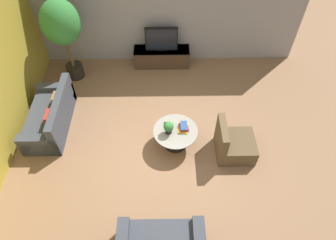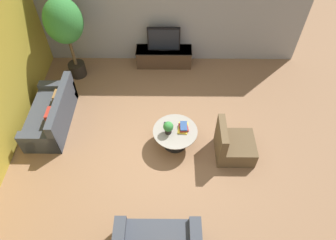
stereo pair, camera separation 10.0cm
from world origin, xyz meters
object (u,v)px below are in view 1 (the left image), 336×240
at_px(media_console, 162,57).
at_px(coffee_table, 175,135).
at_px(television, 161,39).
at_px(armchair_wicker, 233,144).
at_px(couch_by_wall, 51,117).
at_px(potted_palm_tall, 62,26).
at_px(potted_plant_tabletop, 169,127).

relative_size(media_console, coffee_table, 1.60).
xyz_separation_m(media_console, television, (0.00, -0.00, 0.57)).
height_order(television, armchair_wicker, television).
relative_size(couch_by_wall, potted_palm_tall, 0.81).
distance_m(media_console, television, 0.57).
relative_size(coffee_table, potted_plant_tabletop, 3.15).
bearing_deg(coffee_table, armchair_wicker, -11.09).
xyz_separation_m(coffee_table, potted_plant_tabletop, (-0.15, -0.04, 0.31)).
height_order(media_console, couch_by_wall, couch_by_wall).
bearing_deg(couch_by_wall, potted_palm_tall, 173.01).
relative_size(armchair_wicker, potted_plant_tabletop, 2.84).
height_order(media_console, potted_palm_tall, potted_palm_tall).
height_order(coffee_table, armchair_wicker, armchair_wicker).
xyz_separation_m(couch_by_wall, armchair_wicker, (4.05, -0.83, -0.01)).
height_order(couch_by_wall, potted_plant_tabletop, couch_by_wall).
bearing_deg(television, potted_plant_tabletop, -87.12).
height_order(couch_by_wall, armchair_wicker, armchair_wicker).
xyz_separation_m(coffee_table, armchair_wicker, (1.22, -0.24, -0.05)).
bearing_deg(coffee_table, potted_palm_tall, 138.46).
relative_size(television, potted_palm_tall, 0.39).
bearing_deg(coffee_table, couch_by_wall, 168.31).
xyz_separation_m(media_console, couch_by_wall, (-2.54, -2.20, 0.02)).
distance_m(media_console, armchair_wicker, 3.38).
bearing_deg(media_console, television, -90.00).
bearing_deg(coffee_table, media_console, 95.94).
bearing_deg(potted_palm_tall, armchair_wicker, -33.69).
xyz_separation_m(media_console, coffee_table, (0.29, -2.79, 0.06)).
relative_size(coffee_table, couch_by_wall, 0.54).
distance_m(television, potted_palm_tall, 2.47).
xyz_separation_m(armchair_wicker, potted_plant_tabletop, (-1.37, 0.20, 0.36)).
xyz_separation_m(coffee_table, potted_palm_tall, (-2.62, 2.32, 1.21)).
relative_size(television, armchair_wicker, 1.00).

